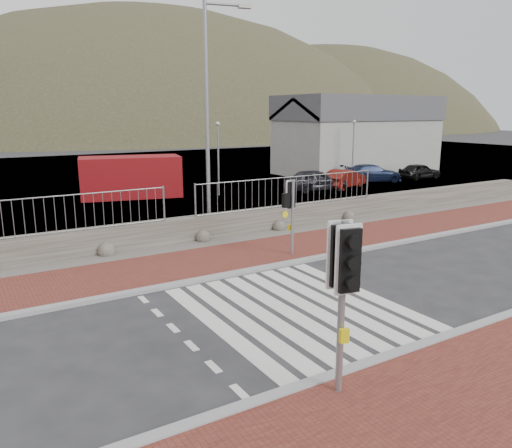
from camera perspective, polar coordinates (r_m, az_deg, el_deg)
ground at (r=12.35m, az=4.65°, el=-9.61°), size 220.00×220.00×0.00m
sidewalk_near at (r=9.21m, az=24.21°, el=-18.80°), size 40.00×4.00×0.08m
sidewalk_far at (r=15.98m, az=-4.84°, el=-4.19°), size 40.00×3.00×0.08m
kerb_near at (r=10.28m, az=14.79°, el=-14.54°), size 40.00×0.25×0.12m
kerb_far at (r=14.71m, az=-2.22°, el=-5.63°), size 40.00×0.25×0.12m
zebra_crossing at (r=12.35m, az=4.65°, el=-9.58°), size 4.62×5.60×0.01m
gravel_strip at (r=17.73m, az=-7.73°, el=-2.58°), size 40.00×1.50×0.06m
stone_wall at (r=18.34m, az=-8.77°, el=-0.74°), size 40.00×0.60×0.90m
railing at (r=17.93m, az=-8.73°, el=3.42°), size 18.07×0.07×1.22m
quay at (r=38.02m, az=-20.82°, el=4.88°), size 120.00×40.00×0.50m
water at (r=72.59m, az=-26.07°, el=7.82°), size 220.00×50.00×0.05m
harbor_building at (r=39.57m, az=11.52°, el=10.00°), size 12.20×6.20×5.80m
hills_backdrop at (r=101.90m, az=-22.43°, el=-3.99°), size 254.00×90.00×100.00m
traffic_signal_near at (r=8.13m, az=9.90°, el=-5.33°), size 0.48×0.35×3.03m
traffic_signal_far at (r=16.14m, az=4.13°, el=2.58°), size 0.62×0.26×2.54m
streetlight at (r=19.25m, az=-5.22°, el=13.12°), size 1.80×0.58×8.56m
shipping_container at (r=28.63m, az=-14.11°, el=5.25°), size 5.76×3.40×2.25m
car_a at (r=30.18m, az=6.82°, el=5.01°), size 4.01×2.13×1.30m
car_b at (r=31.62m, az=10.04°, el=5.14°), size 3.74×2.34×1.16m
car_c at (r=34.63m, az=13.11°, el=5.68°), size 4.41×2.71×1.19m
car_e at (r=37.22m, az=18.19°, el=5.77°), size 3.27×1.42×1.10m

